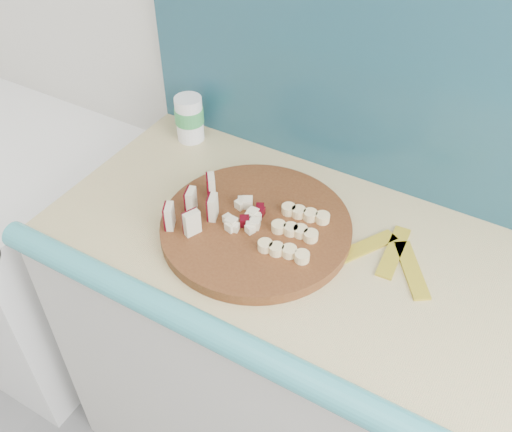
% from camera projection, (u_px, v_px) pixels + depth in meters
% --- Properties ---
extents(porcelain_fixture, '(0.70, 0.72, 0.84)m').
position_uv_depth(porcelain_fixture, '(30.00, 241.00, 1.97)').
color(porcelain_fixture, white).
rests_on(porcelain_fixture, ground).
extents(cutting_board, '(0.47, 0.47, 0.03)m').
position_uv_depth(cutting_board, '(256.00, 227.00, 1.27)').
color(cutting_board, '#47220F').
rests_on(cutting_board, kitchen_counter).
extents(apple_wedges, '(0.09, 0.17, 0.06)m').
position_uv_depth(apple_wedges, '(195.00, 206.00, 1.26)').
color(apple_wedges, beige).
rests_on(apple_wedges, cutting_board).
extents(apple_chunks, '(0.07, 0.07, 0.02)m').
position_uv_depth(apple_chunks, '(245.00, 216.00, 1.27)').
color(apple_chunks, beige).
rests_on(apple_chunks, cutting_board).
extents(banana_slices, '(0.12, 0.17, 0.02)m').
position_uv_depth(banana_slices, '(295.00, 231.00, 1.23)').
color(banana_slices, beige).
rests_on(banana_slices, cutting_board).
extents(canister, '(0.08, 0.08, 0.12)m').
position_uv_depth(canister, '(189.00, 118.00, 1.51)').
color(canister, white).
rests_on(canister, kitchen_counter).
extents(banana_peel, '(0.23, 0.19, 0.01)m').
position_uv_depth(banana_peel, '(389.00, 256.00, 1.22)').
color(banana_peel, gold).
rests_on(banana_peel, kitchen_counter).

